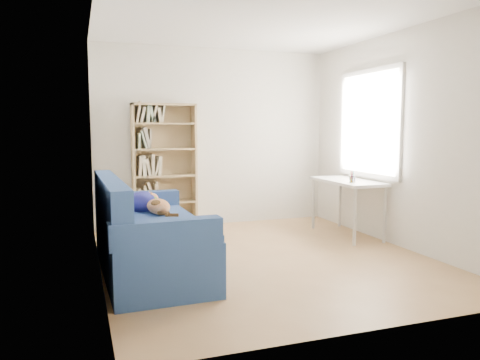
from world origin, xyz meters
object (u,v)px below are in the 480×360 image
Objects in this scene: desk at (347,186)px; sofa at (146,237)px; pen_cup at (352,178)px; bookshelf at (165,172)px.

sofa is at bearing -164.35° from desk.
bookshelf is at bearing 145.91° from pen_cup.
sofa is at bearing -169.38° from pen_cup.
bookshelf is at bearing 72.95° from sofa.
bookshelf is at bearing 152.45° from desk.
desk is 0.33m from pen_cup.
bookshelf is 1.53× the size of desk.
desk is at bearing 69.45° from pen_cup.
sofa is 2.76m from pen_cup.
bookshelf reaches higher than desk.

